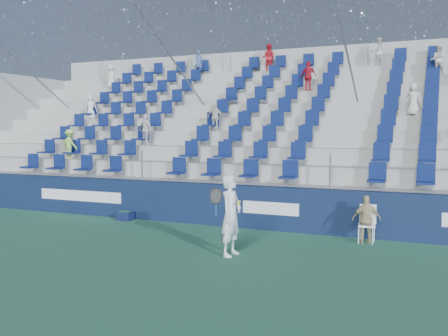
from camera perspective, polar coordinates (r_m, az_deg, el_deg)
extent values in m
plane|color=#2D694B|center=(11.76, -6.43, -9.23)|extent=(70.00, 70.00, 0.00)
cube|color=#101D3E|center=(14.41, -0.18, -4.24)|extent=(24.00, 0.30, 1.20)
cube|color=white|center=(16.90, -16.15, -3.06)|extent=(3.20, 0.02, 0.34)
cube|color=white|center=(13.73, 5.32, -4.61)|extent=(1.60, 0.02, 0.34)
cube|color=#A2A29D|center=(14.93, 0.71, -3.94)|extent=(24.00, 0.85, 1.20)
cube|color=#A2A29D|center=(15.68, 1.92, -2.62)|extent=(24.00, 0.85, 1.70)
cube|color=#A2A29D|center=(16.44, 3.01, -1.42)|extent=(24.00, 0.85, 2.20)
cube|color=#A2A29D|center=(17.21, 4.00, -0.32)|extent=(24.00, 0.85, 2.70)
cube|color=#A2A29D|center=(17.99, 4.91, 0.68)|extent=(24.00, 0.85, 3.20)
cube|color=#A2A29D|center=(18.79, 5.74, 1.59)|extent=(24.00, 0.85, 3.70)
cube|color=#A2A29D|center=(19.59, 6.51, 2.43)|extent=(24.00, 0.85, 4.20)
cube|color=#A2A29D|center=(20.39, 7.21, 3.21)|extent=(24.00, 0.85, 4.70)
cube|color=#A2A29D|center=(21.21, 7.86, 3.92)|extent=(24.00, 0.85, 5.20)
cube|color=#A2A29D|center=(21.86, 8.36, 5.24)|extent=(24.00, 0.50, 6.20)
cube|color=#A2A29D|center=(24.46, -22.47, 3.69)|extent=(0.30, 7.65, 5.20)
cube|color=#0D1B4F|center=(14.82, 0.72, -0.30)|extent=(16.05, 0.50, 0.70)
cube|color=#0D1B4F|center=(15.58, 1.93, 1.77)|extent=(16.05, 0.50, 0.70)
cube|color=#0D1B4F|center=(16.35, 3.03, 3.64)|extent=(16.05, 0.50, 0.70)
cube|color=#0D1B4F|center=(17.15, 4.03, 5.35)|extent=(16.05, 0.50, 0.70)
cube|color=#0D1B4F|center=(17.97, 4.95, 6.89)|extent=(16.05, 0.50, 0.70)
cube|color=#0D1B4F|center=(18.81, 5.79, 8.30)|extent=(16.05, 0.50, 0.70)
cube|color=#0D1B4F|center=(19.65, 6.57, 9.59)|extent=(16.05, 0.50, 0.70)
cube|color=#0D1B4F|center=(20.52, 7.29, 10.77)|extent=(16.05, 0.50, 0.70)
cube|color=#0D1B4F|center=(21.39, 7.95, 11.85)|extent=(16.05, 0.50, 0.70)
cylinder|color=gray|center=(19.19, -3.67, 9.14)|extent=(0.06, 7.68, 4.55)
cylinder|color=gray|center=(17.31, 14.56, 9.52)|extent=(0.06, 7.68, 4.55)
cylinder|color=gray|center=(23.09, -19.02, 8.11)|extent=(0.06, 7.68, 4.55)
imported|color=#99CC51|center=(19.02, -17.20, 2.63)|extent=(0.76, 0.52, 1.08)
imported|color=beige|center=(17.72, -0.99, 5.84)|extent=(0.60, 0.27, 1.02)
imported|color=red|center=(21.68, 5.11, 12.40)|extent=(0.59, 0.47, 1.17)
imported|color=red|center=(19.34, 9.64, 10.28)|extent=(0.71, 0.45, 1.13)
imported|color=silver|center=(20.72, 17.21, 12.52)|extent=(0.59, 0.49, 1.11)
imported|color=beige|center=(19.68, 23.25, 11.26)|extent=(0.54, 0.43, 1.07)
imported|color=silver|center=(18.08, -8.92, 4.33)|extent=(0.71, 0.46, 1.12)
imported|color=beige|center=(17.02, 20.80, 7.33)|extent=(0.51, 0.33, 1.04)
imported|color=white|center=(21.67, -14.98, 6.75)|extent=(0.56, 0.43, 1.01)
imported|color=#3A4F7F|center=(22.93, -2.92, 11.91)|extent=(0.44, 0.31, 1.12)
imported|color=beige|center=(24.29, -12.77, 10.16)|extent=(0.59, 0.45, 1.09)
imported|color=silver|center=(10.97, 0.80, -5.42)|extent=(0.48, 0.69, 1.79)
cylinder|color=navy|center=(10.82, -0.93, -4.79)|extent=(0.03, 0.03, 0.28)
torus|color=black|center=(10.78, -0.93, -3.21)|extent=(0.30, 0.17, 0.28)
plane|color=#262626|center=(10.78, -0.93, -3.21)|extent=(0.30, 0.16, 0.29)
sphere|color=#B7D230|center=(10.65, 1.63, -4.09)|extent=(0.07, 0.07, 0.07)
sphere|color=#B7D230|center=(10.70, 1.76, -3.89)|extent=(0.07, 0.07, 0.07)
cube|color=white|center=(12.77, 15.98, -6.34)|extent=(0.46, 0.46, 0.04)
cube|color=white|center=(12.91, 16.12, -5.10)|extent=(0.41, 0.10, 0.50)
cylinder|color=white|center=(12.67, 15.12, -7.43)|extent=(0.03, 0.03, 0.40)
cylinder|color=white|center=(12.63, 16.61, -7.50)|extent=(0.03, 0.03, 0.40)
cylinder|color=white|center=(12.99, 15.34, -7.14)|extent=(0.03, 0.03, 0.40)
cylinder|color=white|center=(12.95, 16.78, -7.21)|extent=(0.03, 0.03, 0.40)
imported|color=tan|center=(12.69, 15.97, -5.66)|extent=(0.74, 0.48, 1.18)
cube|color=#10173C|center=(15.63, -11.25, -5.38)|extent=(0.50, 0.34, 0.27)
cube|color=#1E662D|center=(15.62, -11.25, -5.15)|extent=(0.41, 0.25, 0.16)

